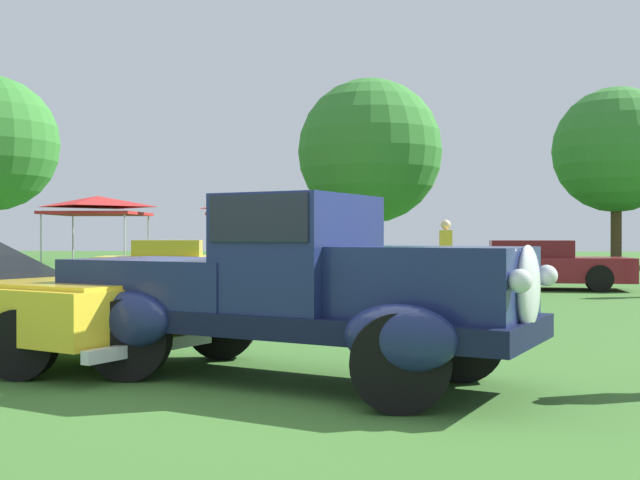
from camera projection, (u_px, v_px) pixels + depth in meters
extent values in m
plane|color=#386628|center=(276.00, 392.00, 6.53)|extent=(120.00, 120.00, 0.00)
cube|color=black|center=(288.00, 319.00, 7.08)|extent=(4.68, 3.25, 0.20)
cube|color=navy|center=(425.00, 282.00, 6.43)|extent=(1.97, 1.70, 0.60)
ellipsoid|color=silver|center=(528.00, 288.00, 6.02)|extent=(0.37, 0.54, 0.68)
cube|color=navy|center=(299.00, 252.00, 7.02)|extent=(1.56, 1.70, 1.04)
cube|color=black|center=(299.00, 219.00, 7.02)|extent=(1.49, 1.69, 0.40)
cube|color=navy|center=(179.00, 283.00, 7.69)|extent=(2.37, 2.12, 0.48)
ellipsoid|color=navy|center=(461.00, 320.00, 7.03)|extent=(0.99, 0.72, 0.52)
ellipsoid|color=navy|center=(400.00, 338.00, 5.77)|extent=(0.99, 0.72, 0.52)
ellipsoid|color=navy|center=(222.00, 307.00, 8.32)|extent=(0.99, 0.72, 0.52)
ellipsoid|color=navy|center=(129.00, 320.00, 7.06)|extent=(0.99, 0.72, 0.52)
sphere|color=silver|center=(547.00, 276.00, 6.38)|extent=(0.18, 0.18, 0.18)
sphere|color=silver|center=(520.00, 281.00, 5.61)|extent=(0.18, 0.18, 0.18)
cylinder|color=black|center=(461.00, 340.00, 7.03)|extent=(0.76, 0.24, 0.76)
cylinder|color=black|center=(400.00, 362.00, 5.77)|extent=(0.76, 0.24, 0.76)
cylinder|color=black|center=(222.00, 323.00, 8.33)|extent=(0.76, 0.24, 0.76)
cylinder|color=black|center=(129.00, 339.00, 7.06)|extent=(0.76, 0.24, 0.76)
cube|color=yellow|center=(78.00, 291.00, 7.80)|extent=(2.26, 2.11, 0.20)
cube|color=black|center=(13.00, 267.00, 8.32)|extent=(0.63, 1.13, 0.82)
cube|color=silver|center=(152.00, 346.00, 7.28)|extent=(0.86, 1.51, 0.12)
cylinder|color=black|center=(141.00, 327.00, 8.41)|extent=(0.66, 0.20, 0.66)
cylinder|color=black|center=(21.00, 344.00, 7.08)|extent=(0.66, 0.20, 0.66)
cube|color=yellow|center=(174.00, 268.00, 20.12)|extent=(4.06, 2.21, 0.60)
cube|color=gold|center=(168.00, 249.00, 20.10)|extent=(1.88, 1.67, 0.44)
cylinder|color=black|center=(217.00, 276.00, 19.45)|extent=(0.64, 0.22, 0.64)
cylinder|color=black|center=(124.00, 276.00, 19.25)|extent=(0.64, 0.22, 0.64)
cube|color=maroon|center=(538.00, 269.00, 19.13)|extent=(4.58, 2.18, 0.60)
cube|color=maroon|center=(530.00, 249.00, 19.15)|extent=(2.10, 1.66, 0.44)
cylinder|color=black|center=(599.00, 279.00, 18.14)|extent=(0.64, 0.22, 0.64)
cylinder|color=black|center=(484.00, 278.00, 18.59)|extent=(0.64, 0.22, 0.64)
cylinder|color=#383838|center=(245.00, 278.00, 16.24)|extent=(0.16, 0.16, 0.86)
cylinder|color=#383838|center=(235.00, 278.00, 16.22)|extent=(0.16, 0.16, 0.86)
cube|color=#2D2D33|center=(240.00, 244.00, 16.23)|extent=(0.44, 0.31, 0.60)
sphere|color=beige|center=(240.00, 224.00, 16.22)|extent=(0.22, 0.22, 0.22)
cylinder|color=#383838|center=(446.00, 277.00, 16.93)|extent=(0.16, 0.16, 0.86)
cylinder|color=#383838|center=(445.00, 276.00, 17.13)|extent=(0.16, 0.16, 0.86)
cube|color=gold|center=(446.00, 244.00, 17.03)|extent=(0.25, 0.41, 0.60)
sphere|color=beige|center=(446.00, 225.00, 17.03)|extent=(0.22, 0.22, 0.22)
cylinder|color=#B7B7BC|center=(148.00, 244.00, 27.80)|extent=(0.05, 0.05, 2.05)
cylinder|color=#B7B7BC|center=(125.00, 245.00, 25.02)|extent=(0.05, 0.05, 2.05)
cylinder|color=#B7B7BC|center=(73.00, 244.00, 27.95)|extent=(0.05, 0.05, 2.05)
cylinder|color=#B7B7BC|center=(41.00, 245.00, 25.17)|extent=(0.05, 0.05, 2.05)
cube|color=red|center=(97.00, 214.00, 26.48)|extent=(3.10, 3.10, 0.10)
pyramid|color=red|center=(97.00, 201.00, 26.48)|extent=(3.04, 3.04, 0.38)
cylinder|color=#B7B7BC|center=(292.00, 244.00, 29.28)|extent=(0.05, 0.05, 2.05)
cylinder|color=#B7B7BC|center=(285.00, 245.00, 26.64)|extent=(0.05, 0.05, 2.05)
cylinder|color=#B7B7BC|center=(224.00, 244.00, 29.42)|extent=(0.05, 0.05, 2.05)
cylinder|color=#B7B7BC|center=(210.00, 245.00, 26.79)|extent=(0.05, 0.05, 2.05)
cube|color=red|center=(253.00, 215.00, 28.03)|extent=(2.93, 2.93, 0.10)
pyramid|color=red|center=(253.00, 203.00, 28.03)|extent=(2.87, 2.87, 0.38)
cylinder|color=#47331E|center=(370.00, 228.00, 35.19)|extent=(0.44, 0.44, 3.40)
sphere|color=#337A2D|center=(370.00, 151.00, 35.17)|extent=(6.60, 6.60, 6.60)
cylinder|color=#47331E|center=(616.00, 226.00, 32.07)|extent=(0.44, 0.44, 3.49)
sphere|color=#337A2D|center=(616.00, 150.00, 32.05)|extent=(5.21, 5.21, 5.21)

